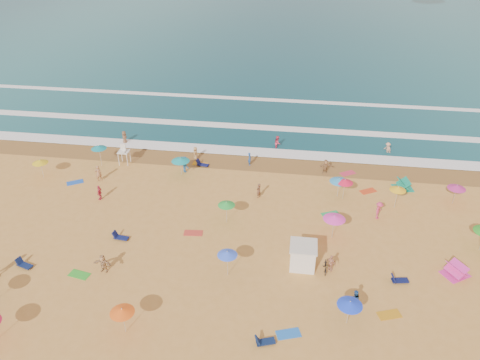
# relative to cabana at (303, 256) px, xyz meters

# --- Properties ---
(ground) EXTENTS (220.00, 220.00, 0.00)m
(ground) POSITION_rel_cabana_xyz_m (-6.54, 4.40, -1.00)
(ground) COLOR gold
(ground) RESTS_ON ground
(ocean) EXTENTS (220.00, 140.00, 0.18)m
(ocean) POSITION_rel_cabana_xyz_m (-6.54, 88.40, -1.00)
(ocean) COLOR #0C4756
(ocean) RESTS_ON ground
(wet_sand) EXTENTS (220.00, 220.00, 0.00)m
(wet_sand) POSITION_rel_cabana_xyz_m (-6.54, 16.90, -0.99)
(wet_sand) COLOR olive
(wet_sand) RESTS_ON ground
(surf_foam) EXTENTS (200.00, 18.70, 0.05)m
(surf_foam) POSITION_rel_cabana_xyz_m (-6.54, 25.72, -0.90)
(surf_foam) COLOR white
(surf_foam) RESTS_ON ground
(cabana) EXTENTS (2.00, 2.00, 2.00)m
(cabana) POSITION_rel_cabana_xyz_m (0.00, 0.00, 0.00)
(cabana) COLOR white
(cabana) RESTS_ON ground
(cabana_roof) EXTENTS (2.20, 2.20, 0.12)m
(cabana_roof) POSITION_rel_cabana_xyz_m (0.00, 0.00, 1.06)
(cabana_roof) COLOR silver
(cabana_roof) RESTS_ON cabana
(bicycle) EXTENTS (0.64, 1.73, 0.90)m
(bicycle) POSITION_rel_cabana_xyz_m (1.90, -0.30, -0.55)
(bicycle) COLOR black
(bicycle) RESTS_ON ground
(lifeguard_stand) EXTENTS (1.20, 1.20, 2.10)m
(lifeguard_stand) POSITION_rel_cabana_xyz_m (-20.51, 14.64, 0.05)
(lifeguard_stand) COLOR white
(lifeguard_stand) RESTS_ON ground
(beach_umbrellas) EXTENTS (47.12, 26.24, 0.81)m
(beach_umbrellas) POSITION_rel_cabana_xyz_m (-3.16, 3.75, 1.10)
(beach_umbrellas) COLOR #C62C85
(beach_umbrellas) RESTS_ON ground
(loungers) EXTENTS (60.29, 24.50, 0.34)m
(loungers) POSITION_rel_cabana_xyz_m (-3.69, -0.13, -0.83)
(loungers) COLOR #0E1648
(loungers) RESTS_ON ground
(towels) EXTENTS (39.58, 24.68, 0.03)m
(towels) POSITION_rel_cabana_xyz_m (-7.59, 4.82, -0.98)
(towels) COLOR #E31C54
(towels) RESTS_ON ground
(popup_tents) EXTENTS (4.55, 15.08, 1.20)m
(popup_tents) POSITION_rel_cabana_xyz_m (11.21, 7.11, -0.40)
(popup_tents) COLOR #E633A3
(popup_tents) RESTS_ON ground
(beachgoers) EXTENTS (42.69, 27.11, 2.11)m
(beachgoers) POSITION_rel_cabana_xyz_m (-8.75, 9.42, -0.20)
(beachgoers) COLOR #AA7C4E
(beachgoers) RESTS_ON ground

